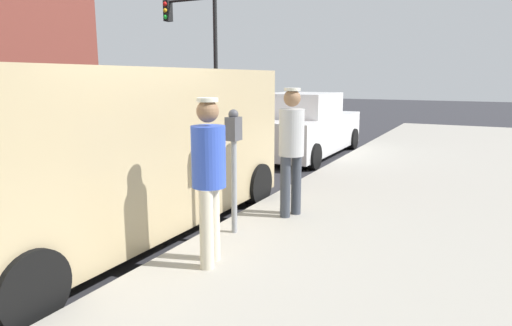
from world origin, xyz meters
name	(u,v)px	position (x,y,z in m)	size (l,w,h in m)	color
ground_plane	(100,249)	(0.00, 0.00, 0.00)	(80.00, 80.00, 0.00)	#2D2D33
sidewalk_slab	(400,311)	(3.50, 0.00, 0.07)	(5.00, 32.00, 0.15)	#9E998E
parking_meter_near	(234,150)	(1.35, 0.91, 1.18)	(0.14, 0.18, 1.52)	gray
pedestrian_in_gray	(291,143)	(1.70, 1.87, 1.16)	(0.34, 0.35, 1.75)	#383D47
pedestrian_in_blue	(209,171)	(1.61, -0.04, 1.12)	(0.34, 0.35, 1.70)	beige
parked_van	(119,148)	(-0.15, 0.57, 1.15)	(2.15, 5.21, 2.15)	tan
parked_sedan_ahead	(303,128)	(-0.21, 7.31, 0.75)	(1.94, 4.40, 1.65)	white
traffic_light_corner	(197,39)	(-6.27, 11.40, 3.52)	(2.48, 0.42, 5.20)	black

